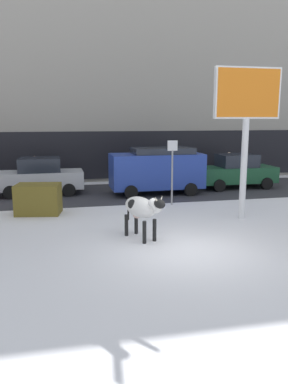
# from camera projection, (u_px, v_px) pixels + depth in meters

# --- Properties ---
(ground_plane) EXTENTS (120.00, 120.00, 0.00)m
(ground_plane) POSITION_uv_depth(u_px,v_px,m) (188.00, 250.00, 11.05)
(ground_plane) COLOR white
(road_strip) EXTENTS (60.00, 5.60, 0.01)m
(road_strip) POSITION_uv_depth(u_px,v_px,m) (132.00, 192.00, 19.64)
(road_strip) COLOR #333338
(road_strip) RESTS_ON ground
(building_facade) EXTENTS (44.00, 6.10, 13.00)m
(building_facade) POSITION_uv_depth(u_px,v_px,m) (112.00, 76.00, 24.90)
(building_facade) COLOR gray
(building_facade) RESTS_ON ground
(cow_holstein) EXTENTS (1.16, 1.90, 1.54)m
(cow_holstein) POSITION_uv_depth(u_px,v_px,m) (141.00, 208.00, 11.93)
(cow_holstein) COLOR silver
(cow_holstein) RESTS_ON ground
(billboard) EXTENTS (2.52, 0.24, 5.56)m
(billboard) POSITION_uv_depth(u_px,v_px,m) (247.00, 103.00, 13.80)
(billboard) COLOR silver
(billboard) RESTS_ON ground
(car_silver_sedan) EXTENTS (4.22, 2.02, 1.84)m
(car_silver_sedan) POSITION_uv_depth(u_px,v_px,m) (40.00, 176.00, 19.03)
(car_silver_sedan) COLOR #B7BABF
(car_silver_sedan) RESTS_ON ground
(car_blue_van) EXTENTS (4.62, 2.17, 2.32)m
(car_blue_van) POSITION_uv_depth(u_px,v_px,m) (157.00, 169.00, 19.17)
(car_blue_van) COLOR #233D9E
(car_blue_van) RESTS_ON ground
(car_darkgreen_sedan) EXTENTS (4.22, 2.02, 1.84)m
(car_darkgreen_sedan) POSITION_uv_depth(u_px,v_px,m) (236.00, 171.00, 20.87)
(car_darkgreen_sedan) COLOR #194C2D
(car_darkgreen_sedan) RESTS_ON ground
(pedestrian_near_billboard) EXTENTS (0.36, 0.24, 1.73)m
(pedestrian_near_billboard) POSITION_uv_depth(u_px,v_px,m) (174.00, 168.00, 22.65)
(pedestrian_near_billboard) COLOR #282833
(pedestrian_near_billboard) RESTS_ON ground
(pedestrian_by_cars) EXTENTS (0.36, 0.24, 1.73)m
(pedestrian_by_cars) POSITION_uv_depth(u_px,v_px,m) (35.00, 171.00, 20.99)
(pedestrian_by_cars) COLOR #282833
(pedestrian_by_cars) RESTS_ON ground
(pedestrian_far_left) EXTENTS (0.36, 0.24, 1.73)m
(pedestrian_far_left) POSITION_uv_depth(u_px,v_px,m) (229.00, 166.00, 23.37)
(pedestrian_far_left) COLOR #282833
(pedestrian_far_left) RESTS_ON ground
(dumpster) EXTENTS (1.86, 1.38, 1.20)m
(dumpster) POSITION_uv_depth(u_px,v_px,m) (38.00, 199.00, 15.17)
(dumpster) COLOR brown
(dumpster) RESTS_ON ground
(street_sign) EXTENTS (0.44, 0.08, 2.82)m
(street_sign) POSITION_uv_depth(u_px,v_px,m) (172.00, 167.00, 16.59)
(street_sign) COLOR gray
(street_sign) RESTS_ON ground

